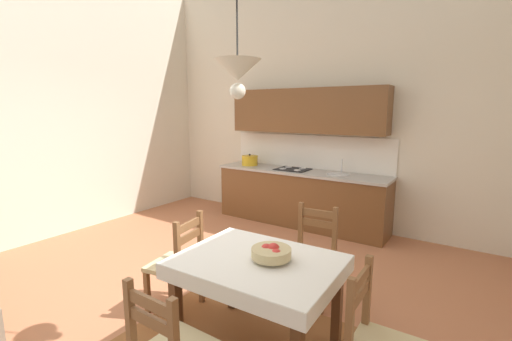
{
  "coord_description": "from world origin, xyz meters",
  "views": [
    {
      "loc": [
        2.36,
        -2.54,
        1.87
      ],
      "look_at": [
        0.13,
        0.79,
        1.16
      ],
      "focal_mm": 24.15,
      "sensor_mm": 36.0,
      "label": 1
    }
  ],
  "objects_px": {
    "kitchen_cabinetry": "(301,173)",
    "dining_chair_tv_side": "(178,265)",
    "fruit_bowl": "(271,253)",
    "dining_table": "(258,276)",
    "dining_chair_kitchen_side": "(312,256)",
    "pendant_lamp": "(238,71)"
  },
  "relations": [
    {
      "from": "dining_table",
      "to": "dining_chair_kitchen_side",
      "type": "relative_size",
      "value": 1.33
    },
    {
      "from": "dining_chair_tv_side",
      "to": "dining_chair_kitchen_side",
      "type": "xyz_separation_m",
      "value": [
        0.96,
        0.87,
        0.0
      ]
    },
    {
      "from": "kitchen_cabinetry",
      "to": "pendant_lamp",
      "type": "distance_m",
      "value": 3.47
    },
    {
      "from": "dining_table",
      "to": "pendant_lamp",
      "type": "height_order",
      "value": "pendant_lamp"
    },
    {
      "from": "dining_chair_kitchen_side",
      "to": "pendant_lamp",
      "type": "height_order",
      "value": "pendant_lamp"
    },
    {
      "from": "kitchen_cabinetry",
      "to": "dining_chair_tv_side",
      "type": "distance_m",
      "value": 2.92
    },
    {
      "from": "dining_chair_tv_side",
      "to": "fruit_bowl",
      "type": "distance_m",
      "value": 1.09
    },
    {
      "from": "dining_chair_kitchen_side",
      "to": "fruit_bowl",
      "type": "distance_m",
      "value": 0.96
    },
    {
      "from": "kitchen_cabinetry",
      "to": "fruit_bowl",
      "type": "bearing_deg",
      "value": -67.62
    },
    {
      "from": "kitchen_cabinetry",
      "to": "pendant_lamp",
      "type": "xyz_separation_m",
      "value": [
        1.02,
        -3.07,
        1.27
      ]
    },
    {
      "from": "fruit_bowl",
      "to": "dining_table",
      "type": "bearing_deg",
      "value": -157.15
    },
    {
      "from": "dining_chair_kitchen_side",
      "to": "pendant_lamp",
      "type": "bearing_deg",
      "value": -96.24
    },
    {
      "from": "fruit_bowl",
      "to": "pendant_lamp",
      "type": "height_order",
      "value": "pendant_lamp"
    },
    {
      "from": "kitchen_cabinetry",
      "to": "dining_chair_kitchen_side",
      "type": "height_order",
      "value": "kitchen_cabinetry"
    },
    {
      "from": "dining_table",
      "to": "dining_chair_tv_side",
      "type": "relative_size",
      "value": 1.33
    },
    {
      "from": "dining_chair_kitchen_side",
      "to": "pendant_lamp",
      "type": "relative_size",
      "value": 1.16
    },
    {
      "from": "kitchen_cabinetry",
      "to": "dining_table",
      "type": "xyz_separation_m",
      "value": [
        1.1,
        -2.94,
        -0.24
      ]
    },
    {
      "from": "kitchen_cabinetry",
      "to": "dining_chair_kitchen_side",
      "type": "bearing_deg",
      "value": -60.75
    },
    {
      "from": "kitchen_cabinetry",
      "to": "dining_chair_kitchen_side",
      "type": "relative_size",
      "value": 3.06
    },
    {
      "from": "dining_chair_tv_side",
      "to": "dining_chair_kitchen_side",
      "type": "relative_size",
      "value": 1.0
    },
    {
      "from": "dining_table",
      "to": "dining_chair_kitchen_side",
      "type": "distance_m",
      "value": 0.94
    },
    {
      "from": "dining_chair_kitchen_side",
      "to": "fruit_bowl",
      "type": "height_order",
      "value": "dining_chair_kitchen_side"
    }
  ]
}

